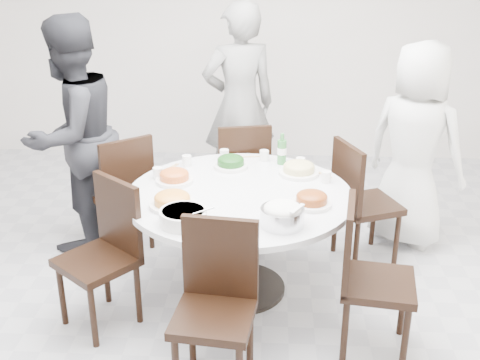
# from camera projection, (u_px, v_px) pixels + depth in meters

# --- Properties ---
(floor) EXTENTS (6.00, 6.00, 0.01)m
(floor) POSITION_uv_depth(u_px,v_px,m) (213.00, 309.00, 4.04)
(floor) COLOR #B2B2B7
(floor) RESTS_ON ground
(wall_back) EXTENTS (6.00, 0.01, 2.80)m
(wall_back) POSITION_uv_depth(u_px,v_px,m) (239.00, 28.00, 6.25)
(wall_back) COLOR silver
(wall_back) RESTS_ON ground
(dining_table) EXTENTS (1.50, 1.50, 0.75)m
(dining_table) POSITION_uv_depth(u_px,v_px,m) (240.00, 243.00, 4.12)
(dining_table) COLOR white
(dining_table) RESTS_ON floor
(chair_ne) EXTENTS (0.55, 0.55, 0.95)m
(chair_ne) POSITION_uv_depth(u_px,v_px,m) (368.00, 202.00, 4.49)
(chair_ne) COLOR black
(chair_ne) RESTS_ON floor
(chair_n) EXTENTS (0.50, 0.50, 0.95)m
(chair_n) POSITION_uv_depth(u_px,v_px,m) (241.00, 174.00, 4.99)
(chair_n) COLOR black
(chair_n) RESTS_ON floor
(chair_nw) EXTENTS (0.59, 0.59, 0.95)m
(chair_nw) POSITION_uv_depth(u_px,v_px,m) (119.00, 191.00, 4.67)
(chair_nw) COLOR black
(chair_nw) RESTS_ON floor
(chair_sw) EXTENTS (0.59, 0.59, 0.95)m
(chair_sw) POSITION_uv_depth(u_px,v_px,m) (96.00, 259.00, 3.72)
(chair_sw) COLOR black
(chair_sw) RESTS_ON floor
(chair_s) EXTENTS (0.47, 0.47, 0.95)m
(chair_s) POSITION_uv_depth(u_px,v_px,m) (214.00, 314.00, 3.19)
(chair_s) COLOR black
(chair_s) RESTS_ON floor
(chair_se) EXTENTS (0.48, 0.48, 0.95)m
(chair_se) POSITION_uv_depth(u_px,v_px,m) (379.00, 280.00, 3.49)
(chair_se) COLOR black
(chair_se) RESTS_ON floor
(diner_right) EXTENTS (0.94, 0.88, 1.62)m
(diner_right) POSITION_uv_depth(u_px,v_px,m) (415.00, 146.00, 4.63)
(diner_right) COLOR silver
(diner_right) RESTS_ON floor
(diner_middle) EXTENTS (0.77, 0.63, 1.82)m
(diner_middle) POSITION_uv_depth(u_px,v_px,m) (239.00, 105.00, 5.33)
(diner_middle) COLOR black
(diner_middle) RESTS_ON floor
(diner_left) EXTENTS (1.01, 1.09, 1.81)m
(diner_left) POSITION_uv_depth(u_px,v_px,m) (73.00, 136.00, 4.57)
(diner_left) COLOR black
(diner_left) RESTS_ON floor
(dish_greens) EXTENTS (0.25, 0.25, 0.06)m
(dish_greens) POSITION_uv_depth(u_px,v_px,m) (231.00, 164.00, 4.37)
(dish_greens) COLOR white
(dish_greens) RESTS_ON dining_table
(dish_pale) EXTENTS (0.28, 0.28, 0.08)m
(dish_pale) POSITION_uv_depth(u_px,v_px,m) (299.00, 169.00, 4.25)
(dish_pale) COLOR white
(dish_pale) RESTS_ON dining_table
(dish_orange) EXTENTS (0.26, 0.26, 0.07)m
(dish_orange) POSITION_uv_depth(u_px,v_px,m) (174.00, 178.00, 4.12)
(dish_orange) COLOR white
(dish_orange) RESTS_ON dining_table
(dish_redbrown) EXTENTS (0.25, 0.25, 0.06)m
(dish_redbrown) POSITION_uv_depth(u_px,v_px,m) (312.00, 201.00, 3.78)
(dish_redbrown) COLOR white
(dish_redbrown) RESTS_ON dining_table
(dish_tofu) EXTENTS (0.29, 0.29, 0.08)m
(dish_tofu) POSITION_uv_depth(u_px,v_px,m) (172.00, 201.00, 3.76)
(dish_tofu) COLOR white
(dish_tofu) RESTS_ON dining_table
(rice_bowl) EXTENTS (0.26, 0.26, 0.11)m
(rice_bowl) POSITION_uv_depth(u_px,v_px,m) (282.00, 217.00, 3.52)
(rice_bowl) COLOR silver
(rice_bowl) RESTS_ON dining_table
(soup_bowl) EXTENTS (0.29, 0.29, 0.09)m
(soup_bowl) POSITION_uv_depth(u_px,v_px,m) (183.00, 217.00, 3.54)
(soup_bowl) COLOR white
(soup_bowl) RESTS_ON dining_table
(beverage_bottle) EXTENTS (0.07, 0.07, 0.23)m
(beverage_bottle) POSITION_uv_depth(u_px,v_px,m) (282.00, 149.00, 4.41)
(beverage_bottle) COLOR #2E7333
(beverage_bottle) RESTS_ON dining_table
(tea_cups) EXTENTS (0.07, 0.07, 0.08)m
(tea_cups) POSITION_uv_depth(u_px,v_px,m) (243.00, 156.00, 4.50)
(tea_cups) COLOR white
(tea_cups) RESTS_ON dining_table
(chopsticks) EXTENTS (0.24, 0.04, 0.01)m
(chopsticks) POSITION_uv_depth(u_px,v_px,m) (245.00, 155.00, 4.61)
(chopsticks) COLOR tan
(chopsticks) RESTS_ON dining_table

